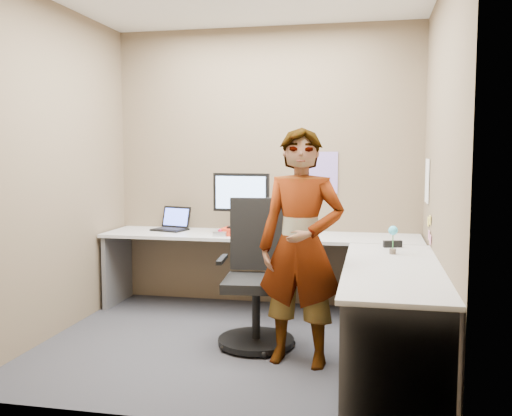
% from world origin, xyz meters
% --- Properties ---
extents(ground, '(3.00, 3.00, 0.00)m').
position_xyz_m(ground, '(0.00, 0.00, 0.00)').
color(ground, '#2A2A30').
rests_on(ground, ground).
extents(wall_back, '(3.00, 0.00, 3.00)m').
position_xyz_m(wall_back, '(0.00, 1.30, 1.35)').
color(wall_back, brown).
rests_on(wall_back, ground).
extents(wall_right, '(0.00, 2.70, 2.70)m').
position_xyz_m(wall_right, '(1.50, 0.00, 1.35)').
color(wall_right, brown).
rests_on(wall_right, ground).
extents(wall_left, '(0.00, 2.70, 2.70)m').
position_xyz_m(wall_left, '(-1.50, 0.00, 1.35)').
color(wall_left, brown).
rests_on(wall_left, ground).
extents(desk, '(2.98, 2.58, 0.73)m').
position_xyz_m(desk, '(0.44, 0.39, 0.59)').
color(desk, '#B3B3B3').
rests_on(desk, ground).
extents(paper_ream, '(0.35, 0.27, 0.07)m').
position_xyz_m(paper_ream, '(-0.16, 0.89, 0.76)').
color(paper_ream, '#B62912').
rests_on(paper_ream, desk).
extents(monitor, '(0.54, 0.17, 0.51)m').
position_xyz_m(monitor, '(-0.16, 0.91, 1.10)').
color(monitor, black).
rests_on(monitor, paper_ream).
extents(laptop, '(0.38, 0.34, 0.23)m').
position_xyz_m(laptop, '(-0.90, 1.09, 0.79)').
color(laptop, black).
rests_on(laptop, desk).
extents(trackball_mouse, '(0.12, 0.08, 0.07)m').
position_xyz_m(trackball_mouse, '(-0.33, 0.78, 0.76)').
color(trackball_mouse, '#B7B7BC').
rests_on(trackball_mouse, desk).
extents(origami, '(0.10, 0.10, 0.06)m').
position_xyz_m(origami, '(0.15, 0.75, 0.76)').
color(origami, white).
rests_on(origami, desk).
extents(stapler, '(0.16, 0.08, 0.05)m').
position_xyz_m(stapler, '(1.20, 0.47, 0.76)').
color(stapler, black).
rests_on(stapler, desk).
extents(flower, '(0.07, 0.07, 0.22)m').
position_xyz_m(flower, '(1.19, 0.16, 0.87)').
color(flower, brown).
rests_on(flower, desk).
extents(calendar_purple, '(0.30, 0.01, 0.40)m').
position_xyz_m(calendar_purple, '(0.55, 1.29, 1.30)').
color(calendar_purple, '#846BB7').
rests_on(calendar_purple, wall_back).
extents(calendar_white, '(0.01, 0.28, 0.38)m').
position_xyz_m(calendar_white, '(1.49, 0.90, 1.25)').
color(calendar_white, white).
rests_on(calendar_white, wall_right).
extents(sticky_note_a, '(0.01, 0.07, 0.07)m').
position_xyz_m(sticky_note_a, '(1.49, 0.55, 0.95)').
color(sticky_note_a, '#F2E059').
rests_on(sticky_note_a, wall_right).
extents(sticky_note_b, '(0.01, 0.07, 0.07)m').
position_xyz_m(sticky_note_b, '(1.49, 0.60, 0.82)').
color(sticky_note_b, pink).
rests_on(sticky_note_b, wall_right).
extents(sticky_note_c, '(0.01, 0.07, 0.07)m').
position_xyz_m(sticky_note_c, '(1.49, 0.48, 0.80)').
color(sticky_note_c, pink).
rests_on(sticky_note_c, wall_right).
extents(sticky_note_d, '(0.01, 0.07, 0.07)m').
position_xyz_m(sticky_note_d, '(1.49, 0.70, 0.92)').
color(sticky_note_d, '#F2E059').
rests_on(sticky_note_d, wall_right).
extents(office_chair, '(0.60, 0.59, 1.11)m').
position_xyz_m(office_chair, '(0.16, 0.06, 0.46)').
color(office_chair, black).
rests_on(office_chair, ground).
extents(person, '(0.66, 0.48, 1.67)m').
position_xyz_m(person, '(0.55, -0.28, 0.83)').
color(person, '#999399').
rests_on(person, ground).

